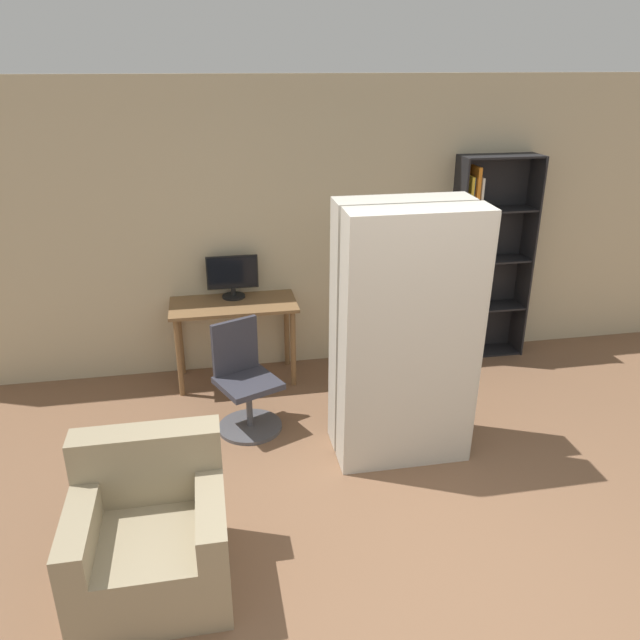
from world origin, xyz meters
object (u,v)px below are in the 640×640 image
object	(u,v)px
bookshelf	(480,260)
monitor	(233,276)
office_chair	(245,388)
armchair	(151,533)
mattress_far	(398,327)
mattress_near	(411,344)

from	to	relation	value
bookshelf	monitor	bearing A→B (deg)	-179.80
bookshelf	office_chair	bearing A→B (deg)	-157.34
office_chair	monitor	bearing A→B (deg)	90.70
monitor	armchair	size ratio (longest dim) A/B	0.55
bookshelf	armchair	bearing A→B (deg)	-140.08
monitor	mattress_far	bearing A→B (deg)	-50.57
mattress_near	office_chair	bearing A→B (deg)	147.70
monitor	armchair	xyz separation A→B (m)	(-0.64, -2.55, -0.66)
office_chair	mattress_far	size ratio (longest dim) A/B	0.46
monitor	mattress_near	world-z (taller)	mattress_near
mattress_near	armchair	size ratio (longest dim) A/B	2.28
mattress_near	mattress_far	bearing A→B (deg)	90.00
armchair	mattress_far	bearing A→B (deg)	33.02
office_chair	mattress_far	bearing A→B (deg)	-19.24
office_chair	mattress_far	distance (m)	1.34
office_chair	bookshelf	xyz separation A→B (m)	(2.40, 1.00, 0.64)
mattress_far	armchair	distance (m)	2.22
monitor	mattress_far	xyz separation A→B (m)	(1.14, -1.39, -0.01)
monitor	office_chair	xyz separation A→B (m)	(0.01, -0.99, -0.63)
office_chair	mattress_near	size ratio (longest dim) A/B	0.46
mattress_far	armchair	xyz separation A→B (m)	(-1.78, -1.16, -0.65)
bookshelf	mattress_near	world-z (taller)	bookshelf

